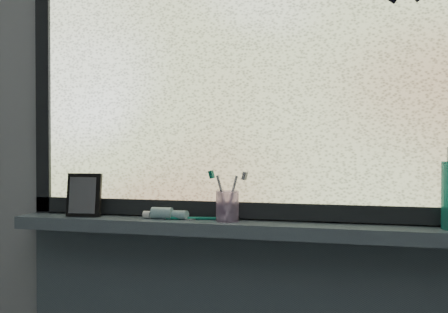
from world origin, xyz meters
name	(u,v)px	position (x,y,z in m)	size (l,w,h in m)	color
wall_back	(268,146)	(0.00, 1.30, 1.25)	(3.00, 0.01, 2.50)	#9EA3A8
windowsill	(264,229)	(0.00, 1.23, 1.00)	(1.62, 0.14, 0.04)	#4D5C67
window_pane	(267,55)	(0.00, 1.28, 1.53)	(1.50, 0.01, 1.00)	silver
frame_bottom	(267,211)	(0.00, 1.28, 1.05)	(1.60, 0.03, 0.05)	black
frame_left	(44,65)	(-0.78, 1.28, 1.53)	(0.05, 0.03, 1.10)	black
vanity_mirror	(84,195)	(-0.59, 1.22, 1.09)	(0.11, 0.06, 0.14)	black
toothpaste_tube	(168,213)	(-0.30, 1.23, 1.04)	(0.21, 0.04, 0.04)	silver
toothbrush_cup	(227,206)	(-0.11, 1.23, 1.07)	(0.07, 0.07, 0.09)	#D3AAE1
toothbrush_lying	(194,217)	(-0.22, 1.23, 1.03)	(0.21, 0.02, 0.01)	#0C6E58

